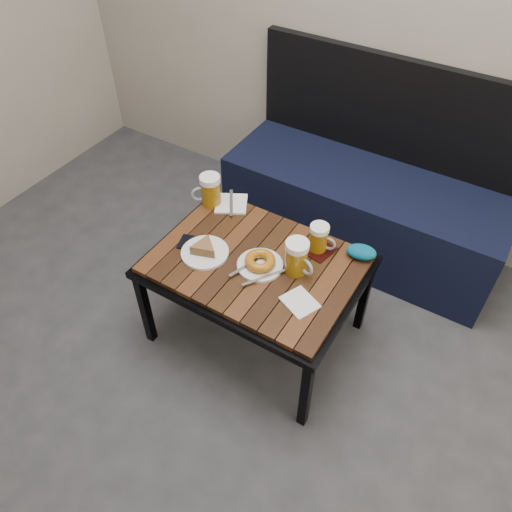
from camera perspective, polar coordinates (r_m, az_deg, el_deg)
The scene contains 12 objects.
bench at distance 2.64m, azimuth 12.28°, elevation 5.96°, with size 1.40×0.50×0.95m.
cafe_table at distance 2.02m, azimuth 0.00°, elevation -1.44°, with size 0.84×0.62×0.47m.
beer_mug_left at distance 2.22m, azimuth -5.28°, elevation 7.48°, with size 0.13×0.12×0.15m.
beer_mug_centre at distance 2.01m, azimuth 7.23°, elevation 2.04°, with size 0.11×0.08×0.12m.
beer_mug_right at distance 1.91m, azimuth 4.71°, elevation -0.14°, with size 0.14×0.11×0.15m.
plate_pie at distance 2.02m, azimuth -5.89°, elevation 0.70°, with size 0.19×0.19×0.05m.
plate_bagel at distance 1.96m, azimuth 0.45°, elevation -0.77°, with size 0.20×0.23×0.05m.
napkin_left at distance 2.25m, azimuth -2.84°, elevation 6.00°, with size 0.19×0.19×0.01m.
napkin_right at distance 1.85m, azimuth 5.03°, elevation -5.30°, with size 0.16×0.15×0.01m.
passport_navy at distance 2.08m, azimuth -7.16°, elevation 1.44°, with size 0.09×0.12×0.01m, color black.
passport_burgundy at distance 2.04m, azimuth 7.45°, elevation 0.56°, with size 0.08×0.12×0.01m, color black.
knit_pouch at distance 2.03m, azimuth 11.95°, elevation 0.46°, with size 0.12×0.08×0.05m, color #055083.
Camera 1 is at (0.50, -0.23, 1.90)m, focal length 35.00 mm.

